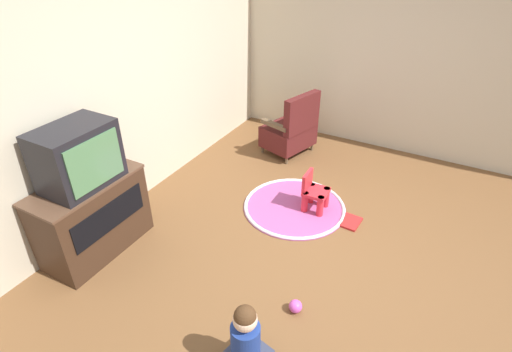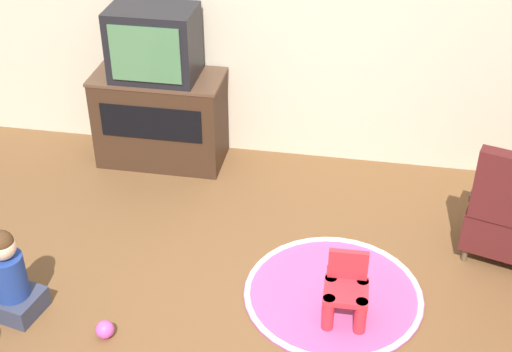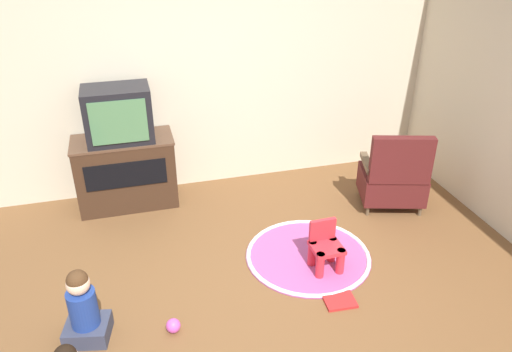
# 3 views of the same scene
# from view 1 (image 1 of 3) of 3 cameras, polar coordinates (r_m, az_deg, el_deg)

# --- Properties ---
(ground_plane) EXTENTS (30.00, 30.00, 0.00)m
(ground_plane) POSITION_cam_1_polar(r_m,az_deg,el_deg) (3.86, 10.18, -11.28)
(ground_plane) COLOR brown
(wall_back) EXTENTS (5.57, 0.12, 2.69)m
(wall_back) POSITION_cam_1_polar(r_m,az_deg,el_deg) (4.14, -20.63, 12.13)
(wall_back) COLOR beige
(wall_back) RESTS_ON ground_plane
(wall_right) EXTENTS (0.12, 5.33, 2.69)m
(wall_right) POSITION_cam_1_polar(r_m,az_deg,el_deg) (5.41, 24.68, 15.70)
(wall_right) COLOR beige
(wall_right) RESTS_ON ground_plane
(tv_cabinet) EXTENTS (0.99, 0.49, 0.74)m
(tv_cabinet) POSITION_cam_1_polar(r_m,az_deg,el_deg) (3.95, -22.33, -5.26)
(tv_cabinet) COLOR #382316
(tv_cabinet) RESTS_ON ground_plane
(television) EXTENTS (0.63, 0.43, 0.53)m
(television) POSITION_cam_1_polar(r_m,az_deg,el_deg) (3.62, -24.15, 2.56)
(television) COLOR black
(television) RESTS_ON tv_cabinet
(black_armchair) EXTENTS (0.74, 0.67, 0.86)m
(black_armchair) POSITION_cam_1_polar(r_m,az_deg,el_deg) (5.32, 5.04, 6.55)
(black_armchair) COLOR brown
(black_armchair) RESTS_ON ground_plane
(yellow_kid_chair) EXTENTS (0.26, 0.26, 0.44)m
(yellow_kid_chair) POSITION_cam_1_polar(r_m,az_deg,el_deg) (4.31, 8.31, -2.61)
(yellow_kid_chair) COLOR red
(yellow_kid_chair) RESTS_ON ground_plane
(play_mat) EXTENTS (1.12, 1.12, 0.04)m
(play_mat) POSITION_cam_1_polar(r_m,az_deg,el_deg) (4.41, 5.49, -4.36)
(play_mat) COLOR #A54C8C
(play_mat) RESTS_ON ground_plane
(child_watching_left) EXTENTS (0.35, 0.32, 0.60)m
(child_watching_left) POSITION_cam_1_polar(r_m,az_deg,el_deg) (2.88, -1.50, -22.72)
(child_watching_left) COLOR #33384C
(child_watching_left) RESTS_ON ground_plane
(toy_ball) EXTENTS (0.11, 0.11, 0.11)m
(toy_ball) POSITION_cam_1_polar(r_m,az_deg,el_deg) (3.35, 5.66, -18.04)
(toy_ball) COLOR #CC4CB2
(toy_ball) RESTS_ON ground_plane
(book) EXTENTS (0.26, 0.20, 0.02)m
(book) POSITION_cam_1_polar(r_m,az_deg,el_deg) (4.28, 13.31, -6.40)
(book) COLOR #B22323
(book) RESTS_ON ground_plane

